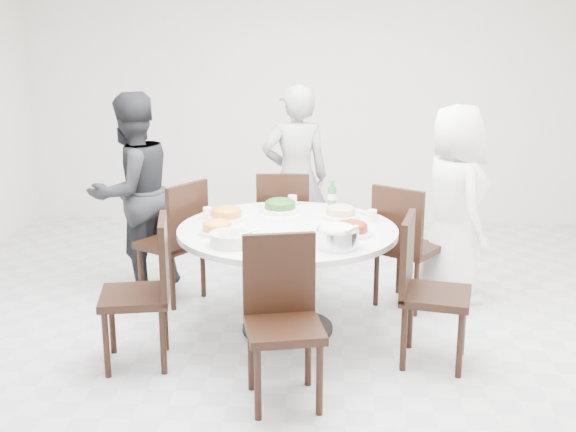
# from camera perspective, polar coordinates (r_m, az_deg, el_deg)

# --- Properties ---
(floor) EXTENTS (6.00, 6.00, 0.01)m
(floor) POSITION_cam_1_polar(r_m,az_deg,el_deg) (5.09, 0.50, -9.33)
(floor) COLOR silver
(floor) RESTS_ON ground
(wall_back) EXTENTS (6.00, 0.01, 2.80)m
(wall_back) POSITION_cam_1_polar(r_m,az_deg,el_deg) (7.67, 1.66, 9.78)
(wall_back) COLOR silver
(wall_back) RESTS_ON ground
(wall_front) EXTENTS (6.00, 0.01, 2.80)m
(wall_front) POSITION_cam_1_polar(r_m,az_deg,el_deg) (1.79, -4.24, -8.02)
(wall_front) COLOR silver
(wall_front) RESTS_ON ground
(dining_table) EXTENTS (1.50, 1.50, 0.75)m
(dining_table) POSITION_cam_1_polar(r_m,az_deg,el_deg) (5.03, -0.03, -5.05)
(dining_table) COLOR white
(dining_table) RESTS_ON floor
(chair_ne) EXTENTS (0.59, 0.59, 0.95)m
(chair_ne) POSITION_cam_1_polar(r_m,az_deg,el_deg) (5.53, 9.50, -2.27)
(chair_ne) COLOR black
(chair_ne) RESTS_ON floor
(chair_n) EXTENTS (0.44, 0.44, 0.95)m
(chair_n) POSITION_cam_1_polar(r_m,az_deg,el_deg) (5.98, -0.39, -0.74)
(chair_n) COLOR black
(chair_n) RESTS_ON floor
(chair_nw) EXTENTS (0.58, 0.58, 0.95)m
(chair_nw) POSITION_cam_1_polar(r_m,az_deg,el_deg) (5.64, -9.25, -1.93)
(chair_nw) COLOR black
(chair_nw) RESTS_ON floor
(chair_sw) EXTENTS (0.49, 0.49, 0.95)m
(chair_sw) POSITION_cam_1_polar(r_m,az_deg,el_deg) (4.61, -12.04, -5.97)
(chair_sw) COLOR black
(chair_sw) RESTS_ON floor
(chair_s) EXTENTS (0.50, 0.50, 0.95)m
(chair_s) POSITION_cam_1_polar(r_m,az_deg,el_deg) (4.06, -0.31, -8.59)
(chair_s) COLOR black
(chair_s) RESTS_ON floor
(chair_se) EXTENTS (0.50, 0.50, 0.95)m
(chair_se) POSITION_cam_1_polar(r_m,az_deg,el_deg) (4.62, 11.63, -5.91)
(chair_se) COLOR black
(chair_se) RESTS_ON floor
(diner_right) EXTENTS (0.68, 0.85, 1.52)m
(diner_right) POSITION_cam_1_polar(r_m,az_deg,el_deg) (5.64, 12.97, 0.89)
(diner_right) COLOR white
(diner_right) RESTS_ON floor
(diner_middle) EXTENTS (0.66, 0.51, 1.60)m
(diner_middle) POSITION_cam_1_polar(r_m,az_deg,el_deg) (6.25, 0.60, 3.04)
(diner_middle) COLOR black
(diner_middle) RESTS_ON floor
(diner_left) EXTENTS (0.95, 0.98, 1.59)m
(diner_left) POSITION_cam_1_polar(r_m,az_deg,el_deg) (5.89, -12.21, 1.85)
(diner_left) COLOR black
(diner_left) RESTS_ON floor
(dish_greens) EXTENTS (0.29, 0.29, 0.08)m
(dish_greens) POSITION_cam_1_polar(r_m,az_deg,el_deg) (5.33, -0.63, 0.77)
(dish_greens) COLOR white
(dish_greens) RESTS_ON dining_table
(dish_pale) EXTENTS (0.27, 0.27, 0.07)m
(dish_pale) POSITION_cam_1_polar(r_m,az_deg,el_deg) (5.17, 4.17, 0.26)
(dish_pale) COLOR white
(dish_pale) RESTS_ON dining_table
(dish_orange) EXTENTS (0.27, 0.27, 0.07)m
(dish_orange) POSITION_cam_1_polar(r_m,az_deg,el_deg) (5.12, -4.86, 0.11)
(dish_orange) COLOR white
(dish_orange) RESTS_ON dining_table
(dish_redbrown) EXTENTS (0.27, 0.27, 0.07)m
(dish_redbrown) POSITION_cam_1_polar(r_m,az_deg,el_deg) (4.76, 5.05, -1.08)
(dish_redbrown) COLOR white
(dish_redbrown) RESTS_ON dining_table
(dish_tofu) EXTENTS (0.25, 0.25, 0.06)m
(dish_tofu) POSITION_cam_1_polar(r_m,az_deg,el_deg) (4.79, -5.62, -1.01)
(dish_tofu) COLOR white
(dish_tofu) RESTS_ON dining_table
(rice_bowl) EXTENTS (0.27, 0.27, 0.11)m
(rice_bowl) POSITION_cam_1_polar(r_m,az_deg,el_deg) (4.48, 3.93, -1.78)
(rice_bowl) COLOR silver
(rice_bowl) RESTS_ON dining_table
(soup_bowl) EXTENTS (0.27, 0.27, 0.08)m
(soup_bowl) POSITION_cam_1_polar(r_m,az_deg,el_deg) (4.53, -4.51, -1.82)
(soup_bowl) COLOR white
(soup_bowl) RESTS_ON dining_table
(beverage_bottle) EXTENTS (0.06, 0.06, 0.22)m
(beverage_bottle) POSITION_cam_1_polar(r_m,az_deg,el_deg) (5.40, 3.50, 1.70)
(beverage_bottle) COLOR #2A6A37
(beverage_bottle) RESTS_ON dining_table
(tea_cups) EXTENTS (0.07, 0.07, 0.08)m
(tea_cups) POSITION_cam_1_polar(r_m,az_deg,el_deg) (5.50, 0.05, 1.24)
(tea_cups) COLOR white
(tea_cups) RESTS_ON dining_table
(chopsticks) EXTENTS (0.24, 0.04, 0.01)m
(chopsticks) POSITION_cam_1_polar(r_m,az_deg,el_deg) (5.56, 0.59, 1.02)
(chopsticks) COLOR tan
(chopsticks) RESTS_ON dining_table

